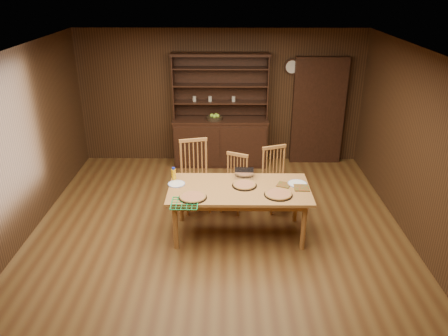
{
  "coord_description": "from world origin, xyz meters",
  "views": [
    {
      "loc": [
        0.14,
        -5.34,
        3.49
      ],
      "look_at": [
        0.09,
        0.4,
        0.94
      ],
      "focal_mm": 35.0,
      "sensor_mm": 36.0,
      "label": 1
    }
  ],
  "objects_px": {
    "dining_table": "(239,193)",
    "chair_left": "(195,172)",
    "chair_center": "(235,181)",
    "china_hutch": "(221,135)",
    "juice_bottle": "(174,174)",
    "chair_right": "(276,176)"
  },
  "relations": [
    {
      "from": "dining_table",
      "to": "chair_right",
      "type": "height_order",
      "value": "chair_right"
    },
    {
      "from": "dining_table",
      "to": "juice_bottle",
      "type": "distance_m",
      "value": 0.99
    },
    {
      "from": "chair_right",
      "to": "juice_bottle",
      "type": "relative_size",
      "value": 5.12
    },
    {
      "from": "dining_table",
      "to": "juice_bottle",
      "type": "height_order",
      "value": "juice_bottle"
    },
    {
      "from": "dining_table",
      "to": "china_hutch",
      "type": "bearing_deg",
      "value": 96.67
    },
    {
      "from": "china_hutch",
      "to": "dining_table",
      "type": "distance_m",
      "value": 2.64
    },
    {
      "from": "china_hutch",
      "to": "dining_table",
      "type": "relative_size",
      "value": 1.1
    },
    {
      "from": "china_hutch",
      "to": "juice_bottle",
      "type": "distance_m",
      "value": 2.47
    },
    {
      "from": "dining_table",
      "to": "chair_center",
      "type": "distance_m",
      "value": 0.79
    },
    {
      "from": "chair_center",
      "to": "chair_right",
      "type": "bearing_deg",
      "value": 30.4
    },
    {
      "from": "chair_left",
      "to": "chair_center",
      "type": "height_order",
      "value": "chair_left"
    },
    {
      "from": "chair_center",
      "to": "china_hutch",
      "type": "bearing_deg",
      "value": 122.66
    },
    {
      "from": "china_hutch",
      "to": "juice_bottle",
      "type": "height_order",
      "value": "china_hutch"
    },
    {
      "from": "dining_table",
      "to": "chair_left",
      "type": "distance_m",
      "value": 1.08
    },
    {
      "from": "chair_left",
      "to": "juice_bottle",
      "type": "xyz_separation_m",
      "value": [
        -0.26,
        -0.59,
        0.24
      ]
    },
    {
      "from": "china_hutch",
      "to": "chair_left",
      "type": "bearing_deg",
      "value": -101.88
    },
    {
      "from": "china_hutch",
      "to": "chair_center",
      "type": "height_order",
      "value": "china_hutch"
    },
    {
      "from": "dining_table",
      "to": "chair_left",
      "type": "bearing_deg",
      "value": 129.39
    },
    {
      "from": "dining_table",
      "to": "chair_left",
      "type": "relative_size",
      "value": 1.74
    },
    {
      "from": "chair_left",
      "to": "chair_right",
      "type": "height_order",
      "value": "chair_left"
    },
    {
      "from": "chair_center",
      "to": "dining_table",
      "type": "bearing_deg",
      "value": -61.76
    },
    {
      "from": "chair_left",
      "to": "chair_center",
      "type": "relative_size",
      "value": 1.22
    }
  ]
}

